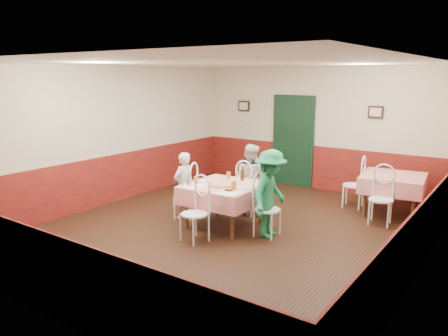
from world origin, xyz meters
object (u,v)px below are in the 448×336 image
Objects in this scene: wallet at (229,190)px; second_table at (392,195)px; chair_second_a at (353,185)px; chair_far at (249,191)px; glass_c at (229,175)px; diner_far at (250,179)px; glass_b at (234,186)px; diner_right at (270,194)px; beer_bottle at (242,174)px; main_table at (224,206)px; glass_a at (196,180)px; diner_left at (183,185)px; chair_left at (186,194)px; pizza at (222,184)px; chair_right at (267,210)px; chair_second_b at (381,200)px; chair_near at (194,214)px.

second_table is at bearing 53.84° from wallet.
chair_far is at bearing -49.86° from chair_second_a.
glass_c reaches higher than second_table.
diner_far is (0.14, 0.52, -0.15)m from glass_c.
wallet is at bearing -121.41° from glass_b.
beer_bottle is at bearing 57.92° from diner_right.
main_table is at bearing 147.00° from glass_b.
glass_b is (-1.85, -2.67, 0.46)m from second_table.
diner_left reaches higher than glass_a.
chair_left is 1.98× the size of pizza.
chair_far is 0.61m from beer_bottle.
glass_a is 0.78m from glass_b.
beer_bottle is at bearing 58.16° from chair_right.
chair_left and chair_second_a have the same top height.
pizza is 2.96× the size of glass_b.
glass_a is 1.35m from diner_right.
glass_b reaches higher than chair_second_b.
diner_right reaches higher than glass_c.
second_table is 8.42× the size of glass_c.
chair_far is at bearing 109.60° from glass_b.
pizza is (-2.20, -2.50, 0.40)m from second_table.
diner_right is at bearing 95.36° from diner_left.
second_table is 1.24× the size of chair_left.
glass_a is at bearing -126.90° from beer_bottle.
diner_left is (-2.36, -2.46, 0.17)m from chair_second_a.
chair_second_b is at bearing -43.54° from diner_right.
chair_near is 3.59m from chair_second_a.
wallet is 0.68m from diner_right.
main_table is 0.85m from chair_far.
chair_near is 5.86× the size of glass_b.
chair_second_b is 2.83m from pizza.
diner_right is (-1.31, -2.41, 0.35)m from second_table.
chair_near is at bearing 30.38° from chair_left.
glass_c is at bearing 74.07° from chair_far.
glass_c is (-1.01, 0.35, 0.38)m from chair_right.
pizza is 0.51m from beer_bottle.
second_table is 3.18m from glass_c.
chair_left is 0.62× the size of diner_right.
chair_far is 1.00× the size of chair_near.
chair_right is at bearing -19.27° from glass_c.
wallet is (0.31, -0.31, 0.40)m from main_table.
glass_b reaches higher than glass_c.
glass_a is at bearing 96.62° from diner_right.
beer_bottle reaches higher than glass_b.
chair_near and chair_second_b have the same top height.
chair_right is at bearing 137.32° from chair_far.
main_table is 3.29m from second_table.
chair_far is at bearing 104.60° from wallet.
main_table is at bearing -132.19° from second_table.
wallet is (-1.90, -2.75, 0.40)m from second_table.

